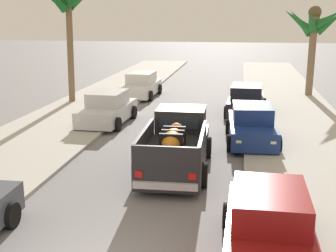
{
  "coord_description": "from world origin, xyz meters",
  "views": [
    {
      "loc": [
        2.79,
        -7.22,
        5.04
      ],
      "look_at": [
        0.31,
        8.09,
        1.2
      ],
      "focal_mm": 48.05,
      "sensor_mm": 36.0,
      "label": 1
    }
  ],
  "objects_px": {
    "car_right_near": "(141,86)",
    "car_left_far": "(269,228)",
    "palm_tree_left_back": "(69,6)",
    "car_right_far": "(246,101)",
    "car_left_near": "(108,109)",
    "pickup_truck": "(177,145)",
    "car_right_mid": "(252,125)",
    "palm_tree_right_mid": "(314,26)"
  },
  "relations": [
    {
      "from": "car_right_far",
      "to": "car_left_near",
      "type": "bearing_deg",
      "value": -154.08
    },
    {
      "from": "car_left_near",
      "to": "palm_tree_left_back",
      "type": "distance_m",
      "value": 7.68
    },
    {
      "from": "pickup_truck",
      "to": "palm_tree_right_mid",
      "type": "xyz_separation_m",
      "value": [
        6.32,
        14.79,
        3.55
      ]
    },
    {
      "from": "car_left_near",
      "to": "palm_tree_left_back",
      "type": "xyz_separation_m",
      "value": [
        -3.55,
        4.8,
        4.83
      ]
    },
    {
      "from": "car_right_near",
      "to": "car_right_far",
      "type": "xyz_separation_m",
      "value": [
        6.51,
        -4.13,
        0.0
      ]
    },
    {
      "from": "palm_tree_right_mid",
      "to": "palm_tree_left_back",
      "type": "xyz_separation_m",
      "value": [
        -14.02,
        -4.11,
        1.18
      ]
    },
    {
      "from": "car_right_far",
      "to": "palm_tree_left_back",
      "type": "relative_size",
      "value": 0.64
    },
    {
      "from": "car_right_near",
      "to": "car_right_mid",
      "type": "distance_m",
      "value": 11.65
    },
    {
      "from": "pickup_truck",
      "to": "car_left_far",
      "type": "bearing_deg",
      "value": -63.4
    },
    {
      "from": "car_right_near",
      "to": "palm_tree_left_back",
      "type": "bearing_deg",
      "value": -145.0
    },
    {
      "from": "car_right_mid",
      "to": "palm_tree_left_back",
      "type": "relative_size",
      "value": 0.64
    },
    {
      "from": "car_left_near",
      "to": "car_right_far",
      "type": "distance_m",
      "value": 7.25
    },
    {
      "from": "car_left_near",
      "to": "car_right_near",
      "type": "xyz_separation_m",
      "value": [
        0.01,
        7.3,
        0.0
      ]
    },
    {
      "from": "car_right_near",
      "to": "car_right_mid",
      "type": "xyz_separation_m",
      "value": [
        6.69,
        -9.54,
        0.0
      ]
    },
    {
      "from": "car_right_near",
      "to": "palm_tree_right_mid",
      "type": "xyz_separation_m",
      "value": [
        10.45,
        1.61,
        3.65
      ]
    },
    {
      "from": "pickup_truck",
      "to": "car_right_mid",
      "type": "distance_m",
      "value": 4.45
    },
    {
      "from": "car_right_mid",
      "to": "car_right_far",
      "type": "xyz_separation_m",
      "value": [
        -0.18,
        5.41,
        0.0
      ]
    },
    {
      "from": "car_right_mid",
      "to": "palm_tree_right_mid",
      "type": "distance_m",
      "value": 12.32
    },
    {
      "from": "car_right_near",
      "to": "car_right_far",
      "type": "bearing_deg",
      "value": -32.37
    },
    {
      "from": "car_left_far",
      "to": "palm_tree_left_back",
      "type": "xyz_separation_m",
      "value": [
        -10.42,
        16.13,
        4.83
      ]
    },
    {
      "from": "car_left_far",
      "to": "palm_tree_left_back",
      "type": "bearing_deg",
      "value": 122.88
    },
    {
      "from": "car_left_near",
      "to": "car_left_far",
      "type": "bearing_deg",
      "value": -58.75
    },
    {
      "from": "pickup_truck",
      "to": "palm_tree_left_back",
      "type": "distance_m",
      "value": 14.0
    },
    {
      "from": "car_left_far",
      "to": "palm_tree_right_mid",
      "type": "xyz_separation_m",
      "value": [
        3.59,
        20.23,
        3.65
      ]
    },
    {
      "from": "palm_tree_right_mid",
      "to": "palm_tree_left_back",
      "type": "bearing_deg",
      "value": -163.68
    },
    {
      "from": "car_right_far",
      "to": "palm_tree_left_back",
      "type": "xyz_separation_m",
      "value": [
        -10.07,
        1.63,
        4.83
      ]
    },
    {
      "from": "pickup_truck",
      "to": "car_right_mid",
      "type": "xyz_separation_m",
      "value": [
        2.55,
        3.65,
        -0.1
      ]
    },
    {
      "from": "car_right_near",
      "to": "car_left_far",
      "type": "height_order",
      "value": "same"
    },
    {
      "from": "car_right_near",
      "to": "car_right_mid",
      "type": "relative_size",
      "value": 0.99
    },
    {
      "from": "car_left_far",
      "to": "car_right_near",
      "type": "bearing_deg",
      "value": 110.23
    },
    {
      "from": "car_left_near",
      "to": "palm_tree_right_mid",
      "type": "relative_size",
      "value": 0.77
    },
    {
      "from": "car_right_far",
      "to": "palm_tree_left_back",
      "type": "bearing_deg",
      "value": 170.8
    },
    {
      "from": "car_right_mid",
      "to": "palm_tree_right_mid",
      "type": "relative_size",
      "value": 0.77
    },
    {
      "from": "pickup_truck",
      "to": "car_right_far",
      "type": "relative_size",
      "value": 1.21
    },
    {
      "from": "car_right_far",
      "to": "palm_tree_right_mid",
      "type": "bearing_deg",
      "value": 55.5
    },
    {
      "from": "car_left_near",
      "to": "car_right_near",
      "type": "height_order",
      "value": "same"
    },
    {
      "from": "car_right_mid",
      "to": "palm_tree_right_mid",
      "type": "xyz_separation_m",
      "value": [
        3.77,
        11.15,
        3.65
      ]
    },
    {
      "from": "car_right_mid",
      "to": "car_left_far",
      "type": "height_order",
      "value": "same"
    },
    {
      "from": "car_right_far",
      "to": "car_left_far",
      "type": "bearing_deg",
      "value": -88.61
    },
    {
      "from": "car_right_mid",
      "to": "car_right_near",
      "type": "bearing_deg",
      "value": 125.04
    },
    {
      "from": "car_left_far",
      "to": "car_right_far",
      "type": "relative_size",
      "value": 0.99
    },
    {
      "from": "car_right_near",
      "to": "car_left_far",
      "type": "distance_m",
      "value": 19.85
    }
  ]
}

